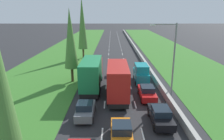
# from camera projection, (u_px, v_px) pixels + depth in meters

# --- Properties ---
(ground_plane) EXTENTS (300.00, 300.00, 0.00)m
(ground_plane) POSITION_uv_depth(u_px,v_px,m) (115.00, 48.00, 61.26)
(ground_plane) COLOR #28282B
(ground_plane) RESTS_ON ground
(grass_verge_left) EXTENTS (14.00, 140.00, 0.04)m
(grass_verge_left) POSITION_uv_depth(u_px,v_px,m) (73.00, 48.00, 61.27)
(grass_verge_left) COLOR #387528
(grass_verge_left) RESTS_ON ground
(grass_verge_right) EXTENTS (14.00, 140.00, 0.04)m
(grass_verge_right) POSITION_uv_depth(u_px,v_px,m) (164.00, 48.00, 61.22)
(grass_verge_right) COLOR #387528
(grass_verge_right) RESTS_ON ground
(median_barrier) EXTENTS (0.44, 120.00, 0.85)m
(median_barrier) POSITION_uv_depth(u_px,v_px,m) (135.00, 47.00, 61.13)
(median_barrier) COLOR #9E9B93
(median_barrier) RESTS_ON ground
(lane_markings) EXTENTS (3.64, 116.00, 0.01)m
(lane_markings) POSITION_uv_depth(u_px,v_px,m) (115.00, 48.00, 61.25)
(lane_markings) COLOR white
(lane_markings) RESTS_ON ground
(grey_hatchback_left_lane) EXTENTS (1.74, 3.90, 1.72)m
(grey_hatchback_left_lane) POSITION_uv_depth(u_px,v_px,m) (86.00, 110.00, 20.53)
(grey_hatchback_left_lane) COLOR slate
(grey_hatchback_left_lane) RESTS_ON ground
(black_sedan_right_lane) EXTENTS (1.82, 4.50, 1.64)m
(black_sedan_right_lane) POSITION_uv_depth(u_px,v_px,m) (161.00, 115.00, 19.46)
(black_sedan_right_lane) COLOR black
(black_sedan_right_lane) RESTS_ON ground
(red_sedan_right_lane) EXTENTS (1.82, 4.50, 1.64)m
(red_sedan_right_lane) POSITION_uv_depth(u_px,v_px,m) (147.00, 92.00, 25.15)
(red_sedan_right_lane) COLOR red
(red_sedan_right_lane) RESTS_ON ground
(orange_hatchback_centre_lane) EXTENTS (1.74, 3.90, 1.72)m
(orange_hatchback_centre_lane) POSITION_uv_depth(u_px,v_px,m) (122.00, 132.00, 16.66)
(orange_hatchback_centre_lane) COLOR orange
(orange_hatchback_centre_lane) RESTS_ON ground
(green_box_truck_left_lane) EXTENTS (2.46, 9.40, 4.18)m
(green_box_truck_left_lane) POSITION_uv_depth(u_px,v_px,m) (92.00, 73.00, 28.27)
(green_box_truck_left_lane) COLOR black
(green_box_truck_left_lane) RESTS_ON ground
(red_box_truck_centre_lane) EXTENTS (2.46, 9.40, 4.18)m
(red_box_truck_centre_lane) POSITION_uv_depth(u_px,v_px,m) (118.00, 79.00, 25.66)
(red_box_truck_centre_lane) COLOR black
(red_box_truck_centre_lane) RESTS_ON ground
(teal_van_right_lane) EXTENTS (1.96, 4.90, 2.82)m
(teal_van_right_lane) POSITION_uv_depth(u_px,v_px,m) (142.00, 73.00, 30.86)
(teal_van_right_lane) COLOR teal
(teal_van_right_lane) RESTS_ON ground
(grey_hatchback_centre_lane) EXTENTS (1.74, 3.90, 1.72)m
(grey_hatchback_centre_lane) POSITION_uv_depth(u_px,v_px,m) (117.00, 69.00, 35.31)
(grey_hatchback_centre_lane) COLOR slate
(grey_hatchback_centre_lane) RESTS_ON ground
(poplar_tree_second) EXTENTS (2.07, 2.07, 10.87)m
(poplar_tree_second) POSITION_uv_depth(u_px,v_px,m) (71.00, 39.00, 29.93)
(poplar_tree_second) COLOR #4C3823
(poplar_tree_second) RESTS_ON ground
(poplar_tree_third) EXTENTS (2.14, 2.14, 13.59)m
(poplar_tree_third) POSITION_uv_depth(u_px,v_px,m) (83.00, 23.00, 46.13)
(poplar_tree_third) COLOR #4C3823
(poplar_tree_third) RESTS_ON ground
(street_light_mast) EXTENTS (3.20, 0.28, 9.00)m
(street_light_mast) POSITION_uv_depth(u_px,v_px,m) (172.00, 55.00, 25.04)
(street_light_mast) COLOR gray
(street_light_mast) RESTS_ON ground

